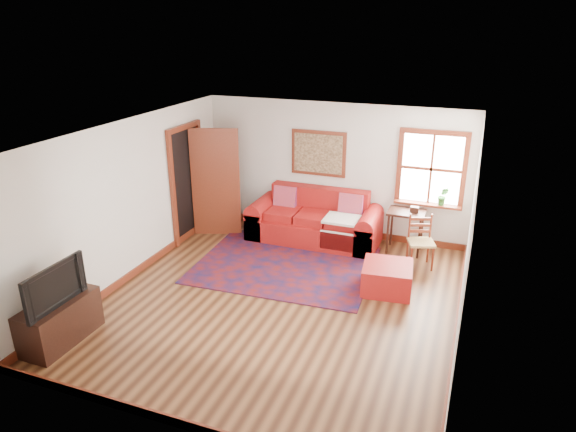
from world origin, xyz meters
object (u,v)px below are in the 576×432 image
at_px(ladder_back_chair, 421,239).
at_px(media_cabinet, 60,321).
at_px(red_ottoman, 387,278).
at_px(red_leather_sofa, 315,224).
at_px(side_table, 406,218).

xyz_separation_m(ladder_back_chair, media_cabinet, (-4.01, -3.84, -0.19)).
xyz_separation_m(red_ottoman, media_cabinet, (-3.67, -2.80, 0.08)).
relative_size(red_ottoman, ladder_back_chair, 0.83).
distance_m(red_leather_sofa, side_table, 1.68).
bearing_deg(red_ottoman, media_cabinet, -149.51).
bearing_deg(red_ottoman, red_leather_sofa, 131.41).
bearing_deg(media_cabinet, red_ottoman, 37.34).
relative_size(ladder_back_chair, media_cabinet, 0.84).
bearing_deg(ladder_back_chair, red_leather_sofa, 168.35).
bearing_deg(ladder_back_chair, red_ottoman, -108.39).
xyz_separation_m(side_table, media_cabinet, (-3.69, -4.30, -0.35)).
height_order(red_leather_sofa, ladder_back_chair, red_leather_sofa).
bearing_deg(red_leather_sofa, ladder_back_chair, -11.65).
height_order(red_ottoman, ladder_back_chair, ladder_back_chair).
bearing_deg(ladder_back_chair, side_table, 124.64).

